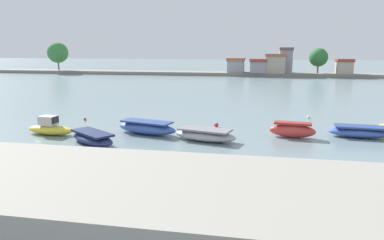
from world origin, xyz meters
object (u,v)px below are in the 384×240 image
(moored_boat_1, at_px, (50,128))
(mooring_buoy_0, at_px, (85,119))
(moored_boat_5, at_px, (292,130))
(mooring_buoy_3, at_px, (308,117))
(moored_boat_3, at_px, (147,128))
(moored_boat_2, at_px, (92,138))
(mooring_buoy_2, at_px, (216,125))
(moored_boat_4, at_px, (205,135))
(moored_boat_6, at_px, (359,132))

(moored_boat_1, xyz_separation_m, mooring_buoy_0, (0.00, 6.02, -0.41))
(moored_boat_5, bearing_deg, mooring_buoy_3, 81.03)
(mooring_buoy_0, bearing_deg, mooring_buoy_3, 13.77)
(moored_boat_3, bearing_deg, moored_boat_5, 19.86)
(moored_boat_2, relative_size, mooring_buoy_2, 12.22)
(moored_boat_3, relative_size, mooring_buoy_0, 20.35)
(moored_boat_3, height_order, moored_boat_4, moored_boat_3)
(moored_boat_3, height_order, moored_boat_6, moored_boat_3)
(moored_boat_1, relative_size, mooring_buoy_3, 14.59)
(mooring_buoy_2, relative_size, mooring_buoy_3, 1.42)
(moored_boat_1, height_order, mooring_buoy_0, moored_boat_1)
(moored_boat_2, distance_m, mooring_buoy_3, 21.66)
(mooring_buoy_2, bearing_deg, mooring_buoy_0, 177.21)
(moored_boat_2, relative_size, moored_boat_6, 1.04)
(moored_boat_5, relative_size, moored_boat_6, 0.77)
(moored_boat_1, bearing_deg, moored_boat_6, 13.57)
(mooring_buoy_2, height_order, mooring_buoy_3, mooring_buoy_2)
(moored_boat_5, bearing_deg, moored_boat_1, -166.27)
(moored_boat_4, height_order, mooring_buoy_2, moored_boat_4)
(moored_boat_4, bearing_deg, moored_boat_1, -164.49)
(moored_boat_4, relative_size, mooring_buoy_0, 19.00)
(moored_boat_1, relative_size, moored_boat_2, 0.84)
(mooring_buoy_0, height_order, mooring_buoy_3, mooring_buoy_3)
(moored_boat_1, height_order, moored_boat_5, moored_boat_1)
(moored_boat_5, bearing_deg, moored_boat_6, 17.09)
(moored_boat_6, xyz_separation_m, mooring_buoy_3, (-3.00, 7.54, -0.30))
(moored_boat_1, height_order, moored_boat_6, moored_boat_1)
(moored_boat_4, height_order, mooring_buoy_0, moored_boat_4)
(moored_boat_1, xyz_separation_m, mooring_buoy_3, (21.76, 11.35, -0.40))
(moored_boat_5, distance_m, mooring_buoy_2, 6.95)
(moored_boat_6, relative_size, mooring_buoy_0, 17.27)
(moored_boat_2, height_order, mooring_buoy_2, moored_boat_2)
(moored_boat_1, distance_m, moored_boat_4, 12.83)
(moored_boat_3, relative_size, mooring_buoy_3, 19.59)
(moored_boat_3, relative_size, mooring_buoy_2, 13.79)
(moored_boat_1, relative_size, moored_boat_5, 1.14)
(moored_boat_1, height_order, moored_boat_3, moored_boat_1)
(mooring_buoy_3, bearing_deg, moored_boat_3, -145.52)
(moored_boat_2, bearing_deg, mooring_buoy_0, 155.42)
(moored_boat_4, bearing_deg, moored_boat_2, -149.85)
(moored_boat_3, xyz_separation_m, moored_boat_6, (17.02, 2.08, -0.08))
(moored_boat_3, bearing_deg, mooring_buoy_3, 49.35)
(moored_boat_6, xyz_separation_m, mooring_buoy_2, (-11.67, 1.58, -0.24))
(moored_boat_4, height_order, mooring_buoy_3, moored_boat_4)
(moored_boat_3, height_order, mooring_buoy_0, moored_boat_3)
(moored_boat_2, bearing_deg, moored_boat_6, 51.17)
(moored_boat_5, xyz_separation_m, moored_boat_6, (5.26, 1.06, -0.15))
(mooring_buoy_0, bearing_deg, moored_boat_2, -59.65)
(moored_boat_2, relative_size, moored_boat_3, 0.89)
(mooring_buoy_2, bearing_deg, mooring_buoy_3, 34.53)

